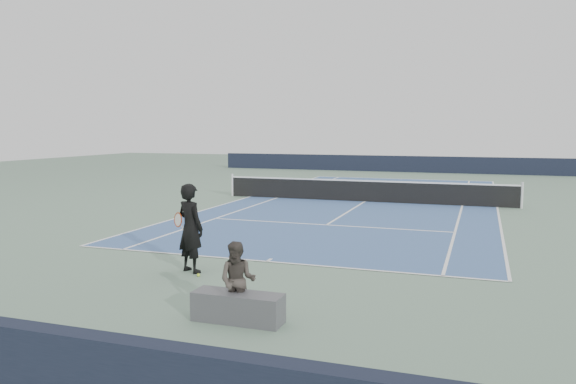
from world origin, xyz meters
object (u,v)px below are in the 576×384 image
(tennis_player, at_px, (190,228))
(tennis_ball, at_px, (198,275))
(spectator_bench, at_px, (238,293))
(tennis_net, at_px, (365,190))

(tennis_player, distance_m, tennis_ball, 1.08)
(tennis_player, relative_size, spectator_bench, 1.26)
(tennis_player, height_order, tennis_ball, tennis_player)
(tennis_ball, height_order, spectator_bench, spectator_bench)
(tennis_player, bearing_deg, spectator_bench, -48.53)
(tennis_ball, distance_m, spectator_bench, 3.12)
(tennis_ball, relative_size, spectator_bench, 0.04)
(tennis_net, distance_m, tennis_player, 13.38)
(tennis_net, xyz_separation_m, tennis_ball, (-0.92, -13.63, -0.47))
(tennis_ball, bearing_deg, tennis_net, 86.12)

